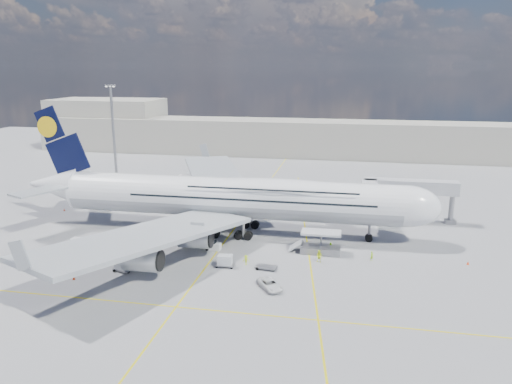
% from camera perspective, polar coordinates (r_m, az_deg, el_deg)
% --- Properties ---
extents(ground, '(300.00, 300.00, 0.00)m').
position_cam_1_polar(ground, '(84.07, -4.47, -6.82)').
color(ground, gray).
rests_on(ground, ground).
extents(taxi_line_main, '(0.25, 220.00, 0.01)m').
position_cam_1_polar(taxi_line_main, '(84.07, -4.47, -6.82)').
color(taxi_line_main, yellow).
rests_on(taxi_line_main, ground).
extents(taxi_line_cross, '(120.00, 0.25, 0.01)m').
position_cam_1_polar(taxi_line_cross, '(66.68, -9.11, -12.83)').
color(taxi_line_cross, yellow).
rests_on(taxi_line_cross, ground).
extents(taxi_line_diag, '(14.16, 99.06, 0.01)m').
position_cam_1_polar(taxi_line_diag, '(91.00, 5.79, -5.18)').
color(taxi_line_diag, yellow).
rests_on(taxi_line_diag, ground).
extents(airliner, '(77.26, 79.15, 23.71)m').
position_cam_1_polar(airliner, '(91.12, -2.74, -0.58)').
color(airliner, white).
rests_on(airliner, ground).
extents(jet_bridge, '(18.80, 12.10, 8.50)m').
position_cam_1_polar(jet_bridge, '(99.64, 15.56, 0.19)').
color(jet_bridge, '#B7B7BC').
rests_on(jet_bridge, ground).
extents(cargo_loader, '(8.53, 3.20, 3.67)m').
position_cam_1_polar(cargo_loader, '(83.73, 7.29, -6.07)').
color(cargo_loader, silver).
rests_on(cargo_loader, ground).
extents(light_mast, '(3.00, 0.70, 25.50)m').
position_cam_1_polar(light_mast, '(136.27, -15.97, 6.55)').
color(light_mast, gray).
rests_on(light_mast, ground).
extents(terminal, '(180.00, 16.00, 12.00)m').
position_cam_1_polar(terminal, '(173.57, 3.82, 6.21)').
color(terminal, '#B2AD9E').
rests_on(terminal, ground).
extents(hangar, '(40.00, 22.00, 18.00)m').
position_cam_1_polar(hangar, '(198.97, -16.58, 7.55)').
color(hangar, '#B2AD9E').
rests_on(hangar, ground).
extents(tree_line, '(160.00, 6.00, 8.00)m').
position_cam_1_polar(tree_line, '(217.96, 15.90, 6.81)').
color(tree_line, '#193814').
rests_on(tree_line, ground).
extents(dolly_row_a, '(3.80, 2.73, 2.17)m').
position_cam_1_polar(dolly_row_a, '(84.91, -22.31, -6.84)').
color(dolly_row_a, gray).
rests_on(dolly_row_a, ground).
extents(dolly_row_b, '(2.79, 1.78, 0.38)m').
position_cam_1_polar(dolly_row_b, '(82.09, -20.58, -8.05)').
color(dolly_row_b, gray).
rests_on(dolly_row_b, ground).
extents(dolly_row_c, '(3.21, 2.36, 1.82)m').
position_cam_1_polar(dolly_row_c, '(78.53, -15.01, -8.08)').
color(dolly_row_c, gray).
rests_on(dolly_row_c, ground).
extents(dolly_back, '(3.31, 1.85, 2.06)m').
position_cam_1_polar(dolly_back, '(89.25, -19.61, -5.61)').
color(dolly_back, gray).
rests_on(dolly_back, ground).
extents(dolly_nose_far, '(3.42, 2.18, 0.47)m').
position_cam_1_polar(dolly_nose_far, '(76.91, 1.16, -8.55)').
color(dolly_nose_far, gray).
rests_on(dolly_nose_far, ground).
extents(dolly_nose_near, '(3.04, 1.69, 1.89)m').
position_cam_1_polar(dolly_nose_near, '(77.63, -3.56, -7.83)').
color(dolly_nose_near, gray).
rests_on(dolly_nose_near, ground).
extents(baggage_tug, '(2.70, 1.53, 1.60)m').
position_cam_1_polar(baggage_tug, '(84.71, -4.92, -6.16)').
color(baggage_tug, silver).
rests_on(baggage_tug, ground).
extents(catering_truck_inner, '(6.04, 3.18, 3.42)m').
position_cam_1_polar(catering_truck_inner, '(117.64, -2.45, 0.19)').
color(catering_truck_inner, gray).
rests_on(catering_truck_inner, ground).
extents(catering_truck_outer, '(6.53, 3.20, 3.74)m').
position_cam_1_polar(catering_truck_outer, '(124.82, -7.58, 0.96)').
color(catering_truck_outer, gray).
rests_on(catering_truck_outer, ground).
extents(service_van, '(4.52, 5.07, 1.31)m').
position_cam_1_polar(service_van, '(70.41, 1.59, -10.53)').
color(service_van, silver).
rests_on(service_van, ground).
extents(crew_nose, '(0.67, 0.68, 1.58)m').
position_cam_1_polar(crew_nose, '(81.94, 13.09, -7.15)').
color(crew_nose, '#9BDB17').
rests_on(crew_nose, ground).
extents(crew_loader, '(1.18, 1.04, 2.01)m').
position_cam_1_polar(crew_loader, '(79.79, 7.25, -7.30)').
color(crew_loader, '#E7FF1A').
rests_on(crew_loader, ground).
extents(crew_wing, '(1.01, 1.18, 1.91)m').
position_cam_1_polar(crew_wing, '(84.16, -14.01, -6.51)').
color(crew_wing, '#C0E217').
rests_on(crew_wing, ground).
extents(crew_van, '(0.85, 0.88, 1.52)m').
position_cam_1_polar(crew_van, '(84.82, 8.53, -6.20)').
color(crew_van, '#90DC17').
rests_on(crew_van, ground).
extents(crew_tug, '(1.13, 0.74, 1.63)m').
position_cam_1_polar(crew_tug, '(78.25, -1.15, -7.78)').
color(crew_tug, '#BFDD17').
rests_on(crew_tug, ground).
extents(cone_nose, '(0.44, 0.44, 0.56)m').
position_cam_1_polar(cone_nose, '(85.29, 23.07, -7.47)').
color(cone_nose, red).
rests_on(cone_nose, ground).
extents(cone_wing_left_inner, '(0.50, 0.50, 0.64)m').
position_cam_1_polar(cone_wing_left_inner, '(113.73, -6.57, -1.07)').
color(cone_wing_left_inner, red).
rests_on(cone_wing_left_inner, ground).
extents(cone_wing_left_outer, '(0.45, 0.45, 0.57)m').
position_cam_1_polar(cone_wing_left_outer, '(119.09, -6.04, -0.37)').
color(cone_wing_left_outer, red).
rests_on(cone_wing_left_outer, ground).
extents(cone_wing_right_inner, '(0.45, 0.45, 0.58)m').
position_cam_1_polar(cone_wing_right_inner, '(90.57, -14.07, -5.46)').
color(cone_wing_right_inner, red).
rests_on(cone_wing_right_inner, ground).
extents(cone_wing_right_outer, '(0.43, 0.43, 0.54)m').
position_cam_1_polar(cone_wing_right_outer, '(78.05, -20.10, -9.20)').
color(cone_wing_right_outer, red).
rests_on(cone_wing_right_outer, ground).
extents(cone_tail, '(0.39, 0.39, 0.50)m').
position_cam_1_polar(cone_tail, '(114.32, -21.07, -1.91)').
color(cone_tail, red).
rests_on(cone_tail, ground).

